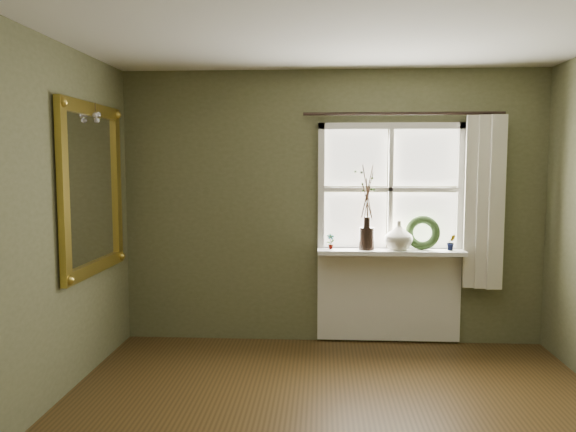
% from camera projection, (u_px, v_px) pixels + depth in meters
% --- Properties ---
extents(wall_back, '(4.00, 0.10, 2.60)m').
position_uv_depth(wall_back, '(331.00, 207.00, 5.41)').
color(wall_back, '#5F6140').
rests_on(wall_back, ground).
extents(window_frame, '(1.36, 0.06, 1.24)m').
position_uv_depth(window_frame, '(390.00, 189.00, 5.28)').
color(window_frame, white).
rests_on(window_frame, wall_back).
extents(window_sill, '(1.36, 0.26, 0.04)m').
position_uv_depth(window_sill, '(391.00, 252.00, 5.23)').
color(window_sill, white).
rests_on(window_sill, wall_back).
extents(window_apron, '(1.36, 0.04, 0.88)m').
position_uv_depth(window_apron, '(388.00, 295.00, 5.38)').
color(window_apron, white).
rests_on(window_apron, ground).
extents(dark_jug, '(0.19, 0.19, 0.21)m').
position_uv_depth(dark_jug, '(367.00, 238.00, 5.23)').
color(dark_jug, black).
rests_on(dark_jug, window_sill).
extents(cream_vase, '(0.32, 0.32, 0.27)m').
position_uv_depth(cream_vase, '(399.00, 236.00, 5.21)').
color(cream_vase, silver).
rests_on(cream_vase, window_sill).
extents(wreath, '(0.35, 0.24, 0.33)m').
position_uv_depth(wreath, '(422.00, 236.00, 5.24)').
color(wreath, '#283F1C').
rests_on(wreath, window_sill).
extents(potted_plant_left, '(0.09, 0.07, 0.15)m').
position_uv_depth(potted_plant_left, '(331.00, 241.00, 5.26)').
color(potted_plant_left, '#283F1C').
rests_on(potted_plant_left, window_sill).
extents(potted_plant_right, '(0.09, 0.08, 0.15)m').
position_uv_depth(potted_plant_right, '(451.00, 242.00, 5.19)').
color(potted_plant_right, '#283F1C').
rests_on(potted_plant_right, window_sill).
extents(curtain, '(0.36, 0.12, 1.59)m').
position_uv_depth(curtain, '(484.00, 202.00, 5.15)').
color(curtain, beige).
rests_on(curtain, wall_back).
extents(curtain_rod, '(1.84, 0.03, 0.03)m').
position_uv_depth(curtain_rod, '(403.00, 113.00, 5.15)').
color(curtain_rod, black).
rests_on(curtain_rod, wall_back).
extents(gilt_mirror, '(0.10, 1.16, 1.39)m').
position_uv_depth(gilt_mirror, '(93.00, 189.00, 4.57)').
color(gilt_mirror, white).
rests_on(gilt_mirror, wall_left).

